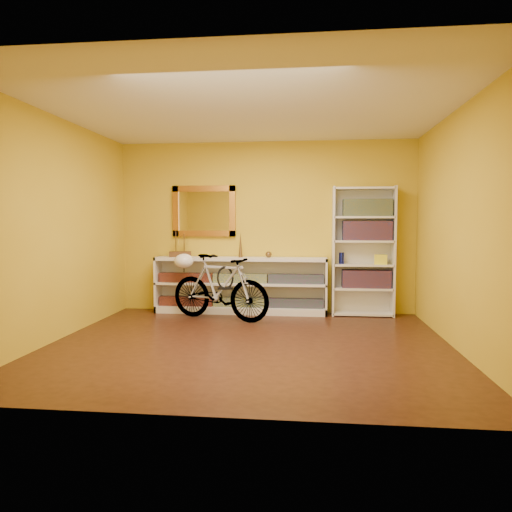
# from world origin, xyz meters

# --- Properties ---
(floor) EXTENTS (4.50, 4.00, 0.01)m
(floor) POSITION_xyz_m (0.00, 0.00, -0.01)
(floor) COLOR black
(floor) RESTS_ON ground
(ceiling) EXTENTS (4.50, 4.00, 0.01)m
(ceiling) POSITION_xyz_m (0.00, 0.00, 2.60)
(ceiling) COLOR silver
(ceiling) RESTS_ON ground
(back_wall) EXTENTS (4.50, 0.01, 2.60)m
(back_wall) POSITION_xyz_m (0.00, 2.00, 1.30)
(back_wall) COLOR gold
(back_wall) RESTS_ON ground
(left_wall) EXTENTS (0.01, 4.00, 2.60)m
(left_wall) POSITION_xyz_m (-2.25, 0.00, 1.30)
(left_wall) COLOR gold
(left_wall) RESTS_ON ground
(right_wall) EXTENTS (0.01, 4.00, 2.60)m
(right_wall) POSITION_xyz_m (2.25, 0.00, 1.30)
(right_wall) COLOR gold
(right_wall) RESTS_ON ground
(gilt_mirror) EXTENTS (0.98, 0.06, 0.78)m
(gilt_mirror) POSITION_xyz_m (-0.95, 1.97, 1.55)
(gilt_mirror) COLOR #9A5D1C
(gilt_mirror) RESTS_ON back_wall
(wall_socket) EXTENTS (0.09, 0.02, 0.09)m
(wall_socket) POSITION_xyz_m (0.90, 1.99, 0.25)
(wall_socket) COLOR silver
(wall_socket) RESTS_ON back_wall
(console_unit) EXTENTS (2.60, 0.35, 0.85)m
(console_unit) POSITION_xyz_m (-0.36, 1.81, 0.42)
(console_unit) COLOR silver
(console_unit) RESTS_ON floor
(cd_row_lower) EXTENTS (2.50, 0.13, 0.14)m
(cd_row_lower) POSITION_xyz_m (-0.36, 1.79, 0.17)
(cd_row_lower) COLOR black
(cd_row_lower) RESTS_ON console_unit
(cd_row_upper) EXTENTS (2.50, 0.13, 0.14)m
(cd_row_upper) POSITION_xyz_m (-0.36, 1.79, 0.54)
(cd_row_upper) COLOR navy
(cd_row_upper) RESTS_ON console_unit
(model_ship) EXTENTS (0.35, 0.21, 0.39)m
(model_ship) POSITION_xyz_m (-1.29, 1.81, 1.05)
(model_ship) COLOR #412712
(model_ship) RESTS_ON console_unit
(toy_car) EXTENTS (0.00, 0.00, 0.00)m
(toy_car) POSITION_xyz_m (-0.77, 1.81, 0.85)
(toy_car) COLOR black
(toy_car) RESTS_ON console_unit
(bronze_ornament) EXTENTS (0.06, 0.06, 0.37)m
(bronze_ornament) POSITION_xyz_m (-0.36, 1.81, 1.04)
(bronze_ornament) COLOR brown
(bronze_ornament) RESTS_ON console_unit
(decorative_orb) EXTENTS (0.09, 0.09, 0.09)m
(decorative_orb) POSITION_xyz_m (0.07, 1.81, 0.90)
(decorative_orb) COLOR brown
(decorative_orb) RESTS_ON console_unit
(bookcase) EXTENTS (0.90, 0.30, 1.90)m
(bookcase) POSITION_xyz_m (1.46, 1.84, 0.95)
(bookcase) COLOR silver
(bookcase) RESTS_ON floor
(book_row_a) EXTENTS (0.70, 0.22, 0.26)m
(book_row_a) POSITION_xyz_m (1.51, 1.84, 0.55)
(book_row_a) COLOR maroon
(book_row_a) RESTS_ON bookcase
(book_row_b) EXTENTS (0.70, 0.22, 0.28)m
(book_row_b) POSITION_xyz_m (1.51, 1.84, 1.25)
(book_row_b) COLOR maroon
(book_row_b) RESTS_ON bookcase
(book_row_c) EXTENTS (0.70, 0.22, 0.25)m
(book_row_c) POSITION_xyz_m (1.51, 1.84, 1.59)
(book_row_c) COLOR navy
(book_row_c) RESTS_ON bookcase
(travel_mug) EXTENTS (0.07, 0.07, 0.17)m
(travel_mug) POSITION_xyz_m (1.15, 1.82, 0.85)
(travel_mug) COLOR navy
(travel_mug) RESTS_ON bookcase
(red_tin) EXTENTS (0.13, 0.13, 0.16)m
(red_tin) POSITION_xyz_m (1.26, 1.87, 1.55)
(red_tin) COLOR maroon
(red_tin) RESTS_ON bookcase
(yellow_bag) EXTENTS (0.20, 0.15, 0.14)m
(yellow_bag) POSITION_xyz_m (1.71, 1.80, 0.84)
(yellow_bag) COLOR yellow
(yellow_bag) RESTS_ON bookcase
(bicycle) EXTENTS (0.92, 1.62, 0.92)m
(bicycle) POSITION_xyz_m (-0.58, 1.29, 0.46)
(bicycle) COLOR silver
(bicycle) RESTS_ON floor
(helmet) EXTENTS (0.28, 0.27, 0.21)m
(helmet) POSITION_xyz_m (-1.15, 1.49, 0.81)
(helmet) COLOR white
(helmet) RESTS_ON bicycle
(u_lock) EXTENTS (0.24, 0.03, 0.24)m
(u_lock) POSITION_xyz_m (-0.49, 1.25, 0.60)
(u_lock) COLOR black
(u_lock) RESTS_ON bicycle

